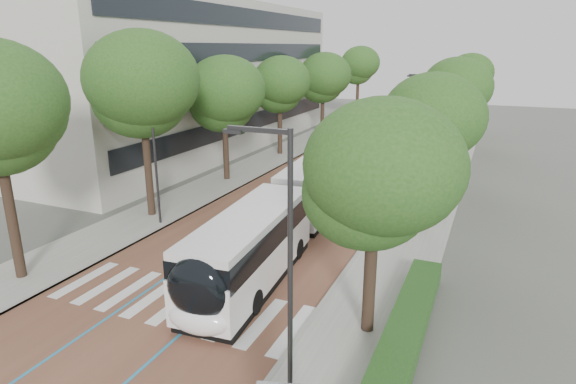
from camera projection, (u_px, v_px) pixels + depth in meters
name	position (u px, v px, depth m)	size (l,w,h in m)	color
ground	(159.00, 314.00, 18.61)	(160.00, 160.00, 0.00)	#51544C
road	(385.00, 139.00, 53.75)	(11.00, 140.00, 0.02)	brown
sidewalk_left	(322.00, 134.00, 56.58)	(4.00, 140.00, 0.12)	gray
sidewalk_right	(456.00, 144.00, 50.88)	(4.00, 140.00, 0.12)	gray
kerb_left	(337.00, 135.00, 55.86)	(0.20, 140.00, 0.14)	gray
kerb_right	(437.00, 142.00, 51.60)	(0.20, 140.00, 0.14)	gray
zebra_crossing	(179.00, 302.00, 19.41)	(10.55, 3.60, 0.01)	silver
lane_line_left	(371.00, 138.00, 54.35)	(0.12, 126.00, 0.01)	teal
lane_line_right	(400.00, 140.00, 53.13)	(0.12, 126.00, 0.01)	teal
office_building	(172.00, 77.00, 48.58)	(18.11, 40.00, 14.00)	#A9A59C
hedge	(395.00, 361.00, 15.00)	(1.20, 14.00, 0.80)	#1B4919
streetlight_near	(284.00, 258.00, 12.06)	(1.82, 0.20, 8.00)	#2B2C2E
streetlight_far	(426.00, 122.00, 34.03)	(1.82, 0.20, 8.00)	#2B2C2E
lamp_post_left	(155.00, 155.00, 26.76)	(0.14, 0.14, 8.00)	#2B2C2E
trees_left	(256.00, 85.00, 39.89)	(6.40, 60.59, 10.30)	black
trees_right	(442.00, 107.00, 32.28)	(5.59, 47.07, 8.69)	black
lead_bus	(281.00, 219.00, 24.05)	(3.89, 18.53, 3.20)	black
bus_queued_0	(378.00, 156.00, 38.17)	(3.31, 12.53, 3.20)	white
bus_queued_1	(404.00, 129.00, 50.14)	(3.10, 12.50, 3.20)	white
bus_queued_2	(422.00, 113.00, 62.25)	(2.82, 12.45, 3.20)	white
bus_queued_3	(437.00, 104.00, 72.99)	(3.20, 12.52, 3.20)	white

